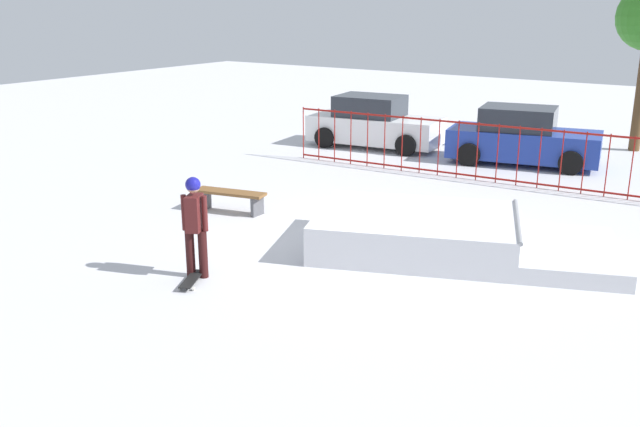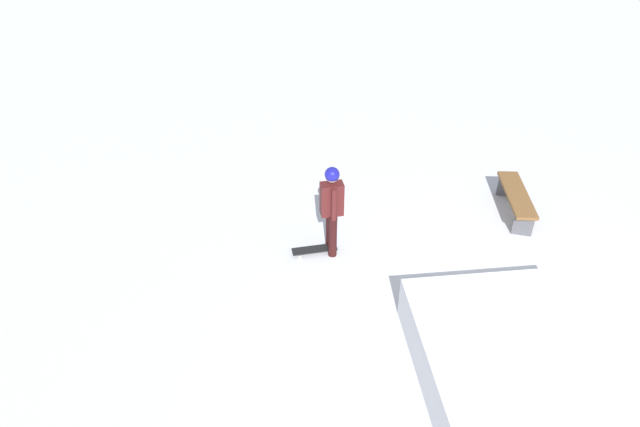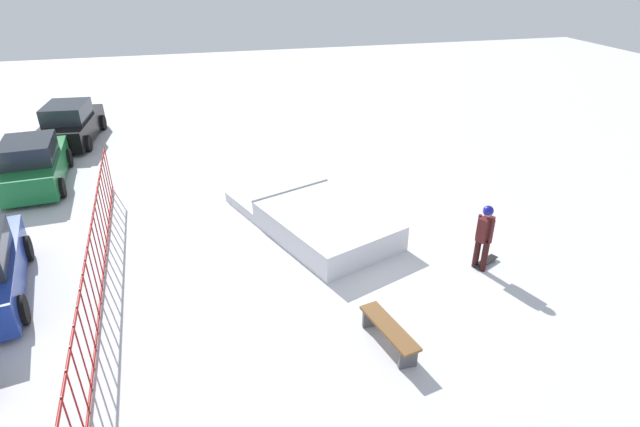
% 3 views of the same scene
% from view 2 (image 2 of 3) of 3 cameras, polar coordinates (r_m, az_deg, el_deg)
% --- Properties ---
extents(ground_plane, '(60.00, 60.00, 0.00)m').
position_cam_2_polar(ground_plane, '(8.91, 18.83, -13.07)').
color(ground_plane, silver).
extents(skate_ramp, '(5.97, 4.37, 0.74)m').
position_cam_2_polar(skate_ramp, '(7.89, 21.64, -18.70)').
color(skate_ramp, silver).
rests_on(skate_ramp, ground).
extents(skater, '(0.40, 0.44, 1.73)m').
position_cam_2_polar(skater, '(9.51, 1.19, 0.91)').
color(skater, black).
rests_on(skater, ground).
extents(skateboard, '(0.53, 0.81, 0.09)m').
position_cam_2_polar(skateboard, '(10.03, -0.56, -3.65)').
color(skateboard, black).
rests_on(skateboard, ground).
extents(park_bench, '(1.65, 0.74, 0.48)m').
position_cam_2_polar(park_bench, '(11.45, 19.16, 1.44)').
color(park_bench, brown).
rests_on(park_bench, ground).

